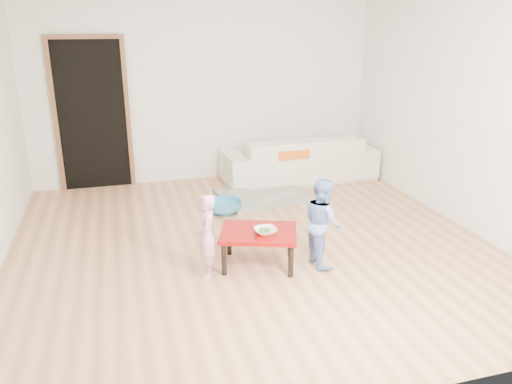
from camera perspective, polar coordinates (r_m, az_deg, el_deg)
name	(u,v)px	position (r m, az deg, el deg)	size (l,w,h in m)	color
floor	(251,243)	(5.42, -0.58, -5.84)	(5.00, 5.00, 0.01)	#AD744A
back_wall	(205,92)	(7.43, -5.80, 11.34)	(5.00, 0.02, 2.60)	white
right_wall	(464,112)	(6.15, 22.72, 8.40)	(0.02, 5.00, 2.60)	white
doorway	(92,116)	(7.34, -18.20, 8.24)	(1.02, 0.08, 2.11)	brown
sofa	(299,157)	(7.53, 4.90, 3.96)	(2.27, 0.89, 0.66)	silver
cushion	(289,152)	(7.17, 3.76, 4.60)	(0.47, 0.42, 0.12)	orange
red_table	(259,248)	(4.88, 0.29, -6.42)	(0.72, 0.54, 0.36)	maroon
bowl	(266,231)	(4.74, 1.09, -4.48)	(0.21, 0.21, 0.05)	white
broccoli	(266,231)	(4.74, 1.09, -4.46)	(0.12, 0.12, 0.06)	#2D5919
child_pink	(207,236)	(4.63, -5.67, -5.04)	(0.29, 0.19, 0.80)	pink
child_blue	(322,222)	(4.86, 7.56, -3.43)	(0.42, 0.33, 0.87)	#5679C8
basin	(224,207)	(6.25, -3.73, -1.70)	(0.46, 0.46, 0.14)	#3287BF
blanket	(263,195)	(6.79, 0.75, -0.34)	(1.12, 0.94, 0.06)	#9D9A8A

